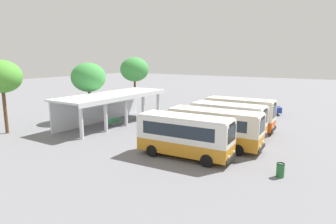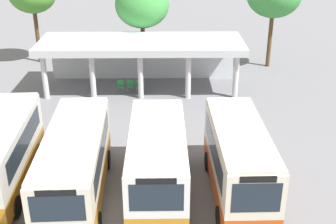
{
  "view_description": "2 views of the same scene",
  "coord_description": "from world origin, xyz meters",
  "views": [
    {
      "loc": [
        -22.9,
        -7.31,
        7.29
      ],
      "look_at": [
        0.13,
        7.09,
        2.19
      ],
      "focal_mm": 30.84,
      "sensor_mm": 36.0,
      "label": 1
    },
    {
      "loc": [
        2.27,
        -14.15,
        11.24
      ],
      "look_at": [
        2.48,
        7.53,
        1.37
      ],
      "focal_mm": 47.0,
      "sensor_mm": 36.0,
      "label": 2
    }
  ],
  "objects": [
    {
      "name": "waiting_chair_middle_seat",
      "position": [
        0.57,
        13.83,
        0.52
      ],
      "size": [
        0.45,
        0.45,
        0.86
      ],
      "color": "slate",
      "rests_on": "ground"
    },
    {
      "name": "waiting_chair_second_from_end",
      "position": [
        -0.06,
        13.91,
        0.52
      ],
      "size": [
        0.45,
        0.45,
        0.86
      ],
      "color": "slate",
      "rests_on": "ground"
    },
    {
      "name": "city_bus_nearest_orange",
      "position": [
        -4.85,
        2.52,
        1.75
      ],
      "size": [
        2.56,
        7.25,
        3.16
      ],
      "color": "black",
      "rests_on": "ground"
    },
    {
      "name": "city_bus_middle_cream",
      "position": [
        1.97,
        1.75,
        1.75
      ],
      "size": [
        2.48,
        6.78,
        3.17
      ],
      "color": "black",
      "rests_on": "ground"
    },
    {
      "name": "terminal_canopy",
      "position": [
        0.74,
        15.2,
        2.55
      ],
      "size": [
        13.75,
        4.75,
        3.4
      ],
      "color": "silver",
      "rests_on": "ground"
    },
    {
      "name": "city_bus_fourth_amber",
      "position": [
        5.38,
        1.76,
        1.79
      ],
      "size": [
        2.34,
        6.94,
        3.24
      ],
      "color": "black",
      "rests_on": "ground"
    },
    {
      "name": "ground_plane",
      "position": [
        0.0,
        0.0,
        0.0
      ],
      "size": [
        180.0,
        180.0,
        0.0
      ],
      "primitive_type": "plane",
      "color": "slate"
    },
    {
      "name": "waiting_chair_end_by_column",
      "position": [
        -0.68,
        13.83,
        0.52
      ],
      "size": [
        0.45,
        0.45,
        0.86
      ],
      "color": "slate",
      "rests_on": "ground"
    },
    {
      "name": "roadside_tree_behind_canopy",
      "position": [
        0.69,
        18.33,
        5.06
      ],
      "size": [
        3.96,
        3.96,
        6.77
      ],
      "color": "brown",
      "rests_on": "ground"
    },
    {
      "name": "city_bus_second_in_row",
      "position": [
        -1.44,
        1.65,
        1.74
      ],
      "size": [
        2.59,
        7.85,
        3.13
      ],
      "color": "black",
      "rests_on": "ground"
    }
  ]
}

